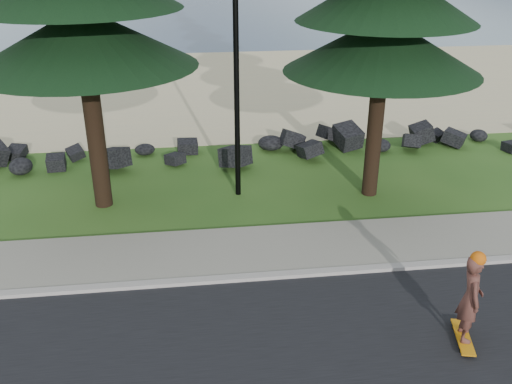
% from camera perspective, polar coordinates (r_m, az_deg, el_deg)
% --- Properties ---
extents(ground, '(160.00, 160.00, 0.00)m').
position_cam_1_polar(ground, '(12.51, -0.38, -6.43)').
color(ground, '#295219').
rests_on(ground, ground).
extents(kerb, '(160.00, 0.20, 0.10)m').
position_cam_1_polar(kerb, '(11.73, 0.15, -8.50)').
color(kerb, '#AFA79E').
rests_on(kerb, ground).
extents(sidewalk, '(160.00, 2.00, 0.08)m').
position_cam_1_polar(sidewalk, '(12.66, -0.48, -5.80)').
color(sidewalk, gray).
rests_on(sidewalk, ground).
extents(beach_sand, '(160.00, 15.00, 0.01)m').
position_cam_1_polar(beach_sand, '(25.96, -4.23, 10.48)').
color(beach_sand, beige).
rests_on(beach_sand, ground).
extents(seawall_boulders, '(60.00, 2.40, 1.10)m').
position_cam_1_polar(seawall_boulders, '(17.51, -2.55, 3.15)').
color(seawall_boulders, black).
rests_on(seawall_boulders, ground).
extents(lamp_post, '(0.25, 0.14, 8.14)m').
position_cam_1_polar(lamp_post, '(14.05, -2.02, 15.23)').
color(lamp_post, black).
rests_on(lamp_post, ground).
extents(skateboarder, '(0.51, 0.99, 1.78)m').
position_cam_1_polar(skateboarder, '(10.31, 20.65, -9.94)').
color(skateboarder, orange).
rests_on(skateboarder, ground).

